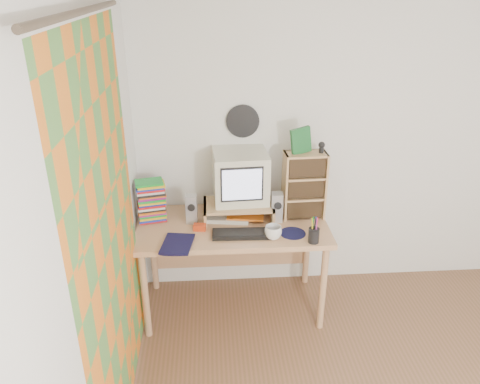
{
  "coord_description": "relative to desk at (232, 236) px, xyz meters",
  "views": [
    {
      "loc": [
        -1.18,
        -1.65,
        2.41
      ],
      "look_at": [
        -0.98,
        1.33,
        1.03
      ],
      "focal_mm": 35.0,
      "sensor_mm": 36.0,
      "label": 1
    }
  ],
  "objects": [
    {
      "name": "webcam",
      "position": [
        0.65,
        0.03,
        0.69
      ],
      "size": [
        0.05,
        0.05,
        0.08
      ],
      "primitive_type": null,
      "rotation": [
        0.0,
        0.0,
        -0.01
      ],
      "color": "black",
      "rests_on": "cd_rack"
    },
    {
      "name": "game_box",
      "position": [
        0.5,
        0.03,
        0.74
      ],
      "size": [
        0.15,
        0.07,
        0.19
      ],
      "primitive_type": "cube",
      "rotation": [
        0.0,
        0.0,
        0.29
      ],
      "color": "#1B5F2B",
      "rests_on": "cd_rack"
    },
    {
      "name": "papers",
      "position": [
        0.03,
        0.05,
        0.16
      ],
      "size": [
        0.34,
        0.28,
        0.04
      ],
      "primitive_type": null,
      "rotation": [
        0.0,
        0.0,
        -0.15
      ],
      "color": "beige",
      "rests_on": "desk"
    },
    {
      "name": "speaker_left",
      "position": [
        -0.3,
        -0.01,
        0.24
      ],
      "size": [
        0.09,
        0.09,
        0.22
      ],
      "primitive_type": "cube",
      "rotation": [
        0.0,
        0.0,
        -0.07
      ],
      "color": "#ABABB0",
      "rests_on": "desk"
    },
    {
      "name": "crt_monitor",
      "position": [
        0.07,
        0.09,
        0.44
      ],
      "size": [
        0.42,
        0.42,
        0.37
      ],
      "primitive_type": "cube",
      "rotation": [
        0.0,
        0.0,
        0.06
      ],
      "color": "beige",
      "rests_on": "monitor_riser"
    },
    {
      "name": "mousepad",
      "position": [
        0.42,
        -0.23,
        0.14
      ],
      "size": [
        0.22,
        0.22,
        0.0
      ],
      "primitive_type": "cylinder",
      "rotation": [
        0.0,
        0.0,
        -0.23
      ],
      "color": "black",
      "rests_on": "desk"
    },
    {
      "name": "back_wall",
      "position": [
        1.03,
        0.31,
        0.63
      ],
      "size": [
        3.5,
        0.0,
        3.5
      ],
      "primitive_type": "plane",
      "rotation": [
        1.57,
        0.0,
        0.0
      ],
      "color": "silver",
      "rests_on": "floor"
    },
    {
      "name": "left_wall",
      "position": [
        -0.72,
        -1.44,
        0.63
      ],
      "size": [
        0.0,
        3.5,
        3.5
      ],
      "primitive_type": "plane",
      "rotation": [
        1.57,
        0.0,
        1.57
      ],
      "color": "silver",
      "rests_on": "floor"
    },
    {
      "name": "wall_disc",
      "position": [
        0.1,
        0.29,
        0.81
      ],
      "size": [
        0.25,
        0.02,
        0.25
      ],
      "primitive_type": "cylinder",
      "rotation": [
        1.57,
        0.0,
        0.0
      ],
      "color": "black",
      "rests_on": "back_wall"
    },
    {
      "name": "mug",
      "position": [
        0.27,
        -0.29,
        0.18
      ],
      "size": [
        0.15,
        0.15,
        0.09
      ],
      "primitive_type": "imported",
      "rotation": [
        0.0,
        0.0,
        0.31
      ],
      "color": "white",
      "rests_on": "desk"
    },
    {
      "name": "pen_cup",
      "position": [
        0.54,
        -0.36,
        0.21
      ],
      "size": [
        0.08,
        0.08,
        0.15
      ],
      "primitive_type": null,
      "rotation": [
        0.0,
        0.0,
        0.1
      ],
      "color": "black",
      "rests_on": "desk"
    },
    {
      "name": "red_box",
      "position": [
        -0.24,
        -0.13,
        0.16
      ],
      "size": [
        0.09,
        0.07,
        0.04
      ],
      "primitive_type": "cube",
      "rotation": [
        0.0,
        0.0,
        -0.13
      ],
      "color": "red",
      "rests_on": "desk"
    },
    {
      "name": "desk",
      "position": [
        0.0,
        0.0,
        0.0
      ],
      "size": [
        1.4,
        0.7,
        0.75
      ],
      "color": "tan",
      "rests_on": "floor"
    },
    {
      "name": "monitor_riser",
      "position": [
        0.05,
        0.04,
        0.23
      ],
      "size": [
        0.52,
        0.3,
        0.12
      ],
      "color": "tan",
      "rests_on": "desk"
    },
    {
      "name": "dvd_stack",
      "position": [
        -0.59,
        0.05,
        0.28
      ],
      "size": [
        0.22,
        0.18,
        0.28
      ],
      "primitive_type": null,
      "rotation": [
        0.0,
        0.0,
        0.21
      ],
      "color": "brown",
      "rests_on": "desk"
    },
    {
      "name": "diary",
      "position": [
        -0.49,
        -0.33,
        0.16
      ],
      "size": [
        0.27,
        0.22,
        0.05
      ],
      "primitive_type": "imported",
      "rotation": [
        0.0,
        0.0,
        -0.15
      ],
      "color": "#0F0E33",
      "rests_on": "desk"
    },
    {
      "name": "curtain",
      "position": [
        -0.68,
        -0.96,
        0.53
      ],
      "size": [
        0.0,
        2.2,
        2.2
      ],
      "primitive_type": "plane",
      "rotation": [
        1.57,
        0.0,
        1.57
      ],
      "color": "orange",
      "rests_on": "left_wall"
    },
    {
      "name": "cd_rack",
      "position": [
        0.54,
        0.03,
        0.39
      ],
      "size": [
        0.31,
        0.18,
        0.51
      ],
      "primitive_type": "cube",
      "rotation": [
        0.0,
        0.0,
        0.04
      ],
      "color": "tan",
      "rests_on": "desk"
    },
    {
      "name": "keyboard",
      "position": [
        0.06,
        -0.24,
        0.15
      ],
      "size": [
        0.42,
        0.15,
        0.03
      ],
      "primitive_type": "cube",
      "rotation": [
        0.0,
        0.0,
        -0.03
      ],
      "color": "black",
      "rests_on": "desk"
    },
    {
      "name": "speaker_right",
      "position": [
        0.33,
        -0.03,
        0.25
      ],
      "size": [
        0.09,
        0.09,
        0.22
      ],
      "primitive_type": "cube",
      "rotation": [
        0.0,
        0.0,
        -0.07
      ],
      "color": "#ABABB0",
      "rests_on": "desk"
    }
  ]
}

